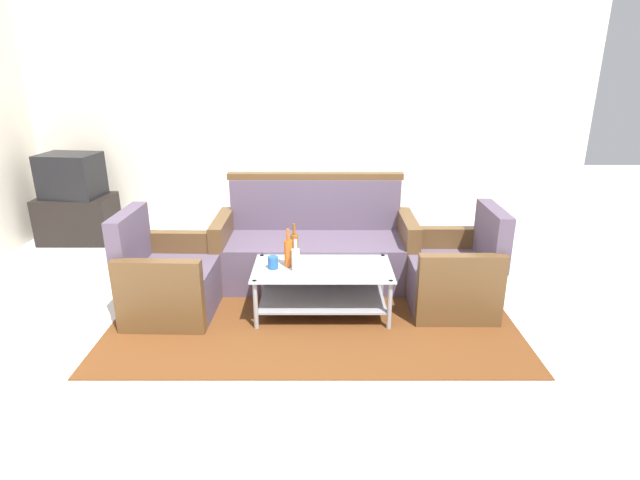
% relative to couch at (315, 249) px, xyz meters
% --- Properties ---
extents(ground_plane, '(14.00, 14.00, 0.00)m').
position_rel_couch_xyz_m(ground_plane, '(-0.08, -1.43, -0.32)').
color(ground_plane, white).
extents(wall_back, '(6.52, 0.12, 2.80)m').
position_rel_couch_xyz_m(wall_back, '(-0.08, 1.63, 1.08)').
color(wall_back, silver).
rests_on(wall_back, ground).
extents(rug, '(3.16, 2.01, 0.01)m').
position_rel_couch_xyz_m(rug, '(-0.01, -0.61, -0.31)').
color(rug, brown).
rests_on(rug, ground).
extents(couch, '(1.80, 0.74, 0.96)m').
position_rel_couch_xyz_m(couch, '(0.00, 0.00, 0.00)').
color(couch, '#5B4C60').
rests_on(couch, rug).
extents(armchair_left, '(0.72, 0.78, 0.85)m').
position_rel_couch_xyz_m(armchair_left, '(-1.18, -0.66, -0.03)').
color(armchair_left, '#5B4C60').
rests_on(armchair_left, rug).
extents(armchair_right, '(0.70, 0.76, 0.85)m').
position_rel_couch_xyz_m(armchair_right, '(1.16, -0.55, -0.03)').
color(armchair_right, '#5B4C60').
rests_on(armchair_right, rug).
extents(coffee_table, '(1.10, 0.60, 0.40)m').
position_rel_couch_xyz_m(coffee_table, '(0.06, -0.68, -0.04)').
color(coffee_table, silver).
rests_on(coffee_table, rug).
extents(bottle_orange, '(0.06, 0.06, 0.31)m').
position_rel_couch_xyz_m(bottle_orange, '(-0.21, -0.66, 0.21)').
color(bottle_orange, '#D85919').
rests_on(bottle_orange, coffee_table).
extents(bottle_clear, '(0.06, 0.06, 0.26)m').
position_rel_couch_xyz_m(bottle_clear, '(-0.14, -0.75, 0.19)').
color(bottle_clear, silver).
rests_on(bottle_clear, coffee_table).
extents(bottle_brown, '(0.06, 0.06, 0.31)m').
position_rel_couch_xyz_m(bottle_brown, '(-0.17, -0.51, 0.21)').
color(bottle_brown, brown).
rests_on(bottle_brown, coffee_table).
extents(cup, '(0.08, 0.08, 0.10)m').
position_rel_couch_xyz_m(cup, '(-0.33, -0.71, 0.14)').
color(cup, '#2659A5').
rests_on(cup, coffee_table).
extents(tv_stand, '(0.80, 0.50, 0.52)m').
position_rel_couch_xyz_m(tv_stand, '(-2.71, 1.12, -0.06)').
color(tv_stand, black).
rests_on(tv_stand, ground).
extents(television, '(0.65, 0.51, 0.48)m').
position_rel_couch_xyz_m(television, '(-2.71, 1.12, 0.44)').
color(television, black).
rests_on(television, tv_stand).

